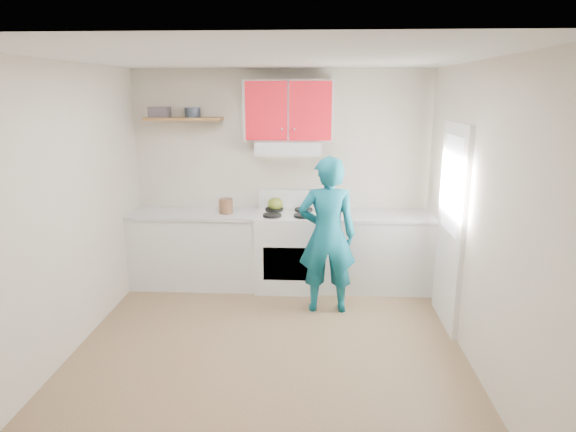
# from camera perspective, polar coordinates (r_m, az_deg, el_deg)

# --- Properties ---
(floor) EXTENTS (3.80, 3.80, 0.00)m
(floor) POSITION_cam_1_polar(r_m,az_deg,el_deg) (4.82, -2.20, -15.00)
(floor) COLOR brown
(floor) RESTS_ON ground
(ceiling) EXTENTS (3.60, 3.80, 0.04)m
(ceiling) POSITION_cam_1_polar(r_m,az_deg,el_deg) (4.22, -2.54, 17.57)
(ceiling) COLOR white
(ceiling) RESTS_ON floor
(back_wall) EXTENTS (3.60, 0.04, 2.60)m
(back_wall) POSITION_cam_1_polar(r_m,az_deg,el_deg) (6.19, -0.74, 4.41)
(back_wall) COLOR beige
(back_wall) RESTS_ON floor
(front_wall) EXTENTS (3.60, 0.04, 2.60)m
(front_wall) POSITION_cam_1_polar(r_m,az_deg,el_deg) (2.55, -6.34, -10.15)
(front_wall) COLOR beige
(front_wall) RESTS_ON floor
(left_wall) EXTENTS (0.04, 3.80, 2.60)m
(left_wall) POSITION_cam_1_polar(r_m,az_deg,el_deg) (4.85, -24.05, 0.43)
(left_wall) COLOR beige
(left_wall) RESTS_ON floor
(right_wall) EXTENTS (0.04, 3.80, 2.60)m
(right_wall) POSITION_cam_1_polar(r_m,az_deg,el_deg) (4.54, 20.88, -0.12)
(right_wall) COLOR beige
(right_wall) RESTS_ON floor
(door) EXTENTS (0.05, 0.85, 2.05)m
(door) POSITION_cam_1_polar(r_m,az_deg,el_deg) (5.25, 18.09, -1.15)
(door) COLOR white
(door) RESTS_ON floor
(door_glass) EXTENTS (0.01, 0.55, 0.95)m
(door_glass) POSITION_cam_1_polar(r_m,az_deg,el_deg) (5.15, 18.16, 3.42)
(door_glass) COLOR white
(door_glass) RESTS_ON door
(counter_left) EXTENTS (1.52, 0.60, 0.90)m
(counter_left) POSITION_cam_1_polar(r_m,az_deg,el_deg) (6.26, -10.45, -3.73)
(counter_left) COLOR silver
(counter_left) RESTS_ON floor
(counter_right) EXTENTS (1.32, 0.60, 0.90)m
(counter_right) POSITION_cam_1_polar(r_m,az_deg,el_deg) (6.14, 9.81, -4.07)
(counter_right) COLOR silver
(counter_right) RESTS_ON floor
(stove) EXTENTS (0.76, 0.65, 0.92)m
(stove) POSITION_cam_1_polar(r_m,az_deg,el_deg) (6.08, 0.03, -3.95)
(stove) COLOR white
(stove) RESTS_ON floor
(range_hood) EXTENTS (0.76, 0.44, 0.15)m
(range_hood) POSITION_cam_1_polar(r_m,az_deg,el_deg) (5.92, 0.09, 7.82)
(range_hood) COLOR silver
(range_hood) RESTS_ON back_wall
(upper_cabinets) EXTENTS (1.02, 0.33, 0.70)m
(upper_cabinets) POSITION_cam_1_polar(r_m,az_deg,el_deg) (5.94, 0.12, 11.95)
(upper_cabinets) COLOR red
(upper_cabinets) RESTS_ON back_wall
(shelf) EXTENTS (0.90, 0.30, 0.04)m
(shelf) POSITION_cam_1_polar(r_m,az_deg,el_deg) (6.15, -11.80, 10.80)
(shelf) COLOR brown
(shelf) RESTS_ON back_wall
(books) EXTENTS (0.23, 0.17, 0.12)m
(books) POSITION_cam_1_polar(r_m,az_deg,el_deg) (6.19, -14.44, 11.40)
(books) COLOR #473E44
(books) RESTS_ON shelf
(tin) EXTENTS (0.21, 0.21, 0.11)m
(tin) POSITION_cam_1_polar(r_m,az_deg,el_deg) (6.15, -10.84, 11.54)
(tin) COLOR #333D4C
(tin) RESTS_ON shelf
(kettle) EXTENTS (0.20, 0.20, 0.16)m
(kettle) POSITION_cam_1_polar(r_m,az_deg,el_deg) (6.11, -1.45, 1.39)
(kettle) COLOR #61701F
(kettle) RESTS_ON stove
(crock) EXTENTS (0.17, 0.17, 0.20)m
(crock) POSITION_cam_1_polar(r_m,az_deg,el_deg) (5.99, -7.09, 1.02)
(crock) COLOR brown
(crock) RESTS_ON counter_left
(cutting_board) EXTENTS (0.35, 0.27, 0.02)m
(cutting_board) POSITION_cam_1_polar(r_m,az_deg,el_deg) (5.98, 6.83, 0.14)
(cutting_board) COLOR olive
(cutting_board) RESTS_ON counter_right
(silicone_mat) EXTENTS (0.39, 0.35, 0.01)m
(silicone_mat) POSITION_cam_1_polar(r_m,az_deg,el_deg) (6.11, 13.09, 0.10)
(silicone_mat) COLOR red
(silicone_mat) RESTS_ON counter_right
(person) EXTENTS (0.63, 0.43, 1.70)m
(person) POSITION_cam_1_polar(r_m,az_deg,el_deg) (5.33, 4.50, -2.22)
(person) COLOR #0B5465
(person) RESTS_ON floor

